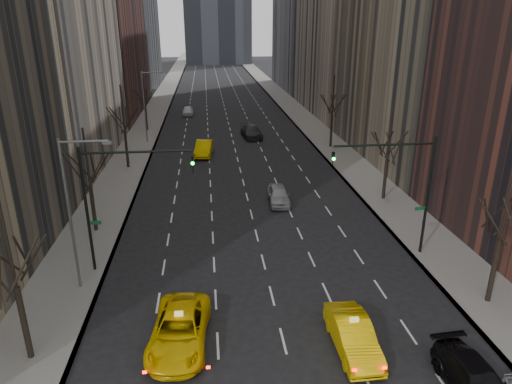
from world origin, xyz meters
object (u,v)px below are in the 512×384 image
object	(u,v)px
taxi_suv	(179,330)
silver_sedan_ahead	(279,195)
taxi_sedan	(353,335)
parked_suv_black	(477,382)

from	to	relation	value
taxi_suv	silver_sedan_ahead	size ratio (longest dim) A/B	1.32
taxi_suv	taxi_sedan	size ratio (longest dim) A/B	1.20
taxi_sedan	taxi_suv	bearing A→B (deg)	170.19
silver_sedan_ahead	taxi_sedan	bearing A→B (deg)	-85.53
parked_suv_black	taxi_suv	bearing A→B (deg)	156.08
taxi_suv	silver_sedan_ahead	distance (m)	19.46
taxi_suv	taxi_sedan	xyz separation A→B (m)	(8.29, -1.32, -0.01)
taxi_sedan	silver_sedan_ahead	xyz separation A→B (m)	(-0.59, 19.20, -0.05)
taxi_sedan	parked_suv_black	size ratio (longest dim) A/B	0.98
taxi_sedan	silver_sedan_ahead	bearing A→B (deg)	91.04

